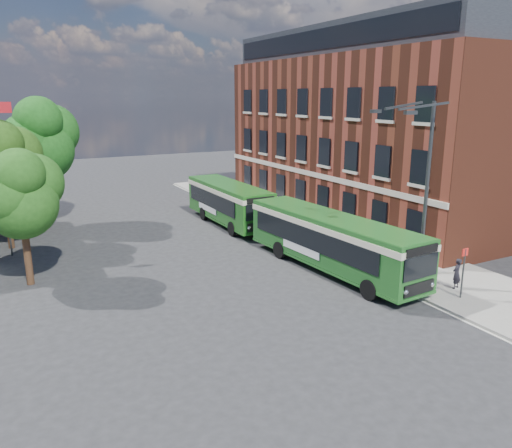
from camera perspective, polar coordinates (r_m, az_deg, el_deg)
ground at (r=24.60m, az=6.08°, el=-7.67°), size 120.00×120.00×0.00m
pavement at (r=34.61m, az=8.36°, el=-1.05°), size 6.00×48.00×0.15m
kerb_line at (r=32.98m, az=4.06°, el=-1.83°), size 0.12×48.00×0.01m
brick_office at (r=40.95m, az=13.44°, el=10.90°), size 12.10×26.00×14.20m
flagpole at (r=32.12m, az=-26.96°, el=5.21°), size 0.95×0.10×9.00m
street_lamp at (r=24.82m, az=18.33°, el=3.41°), size 2.96×2.38×9.00m
bus_stop_sign at (r=24.79m, az=22.61°, el=-4.85°), size 0.35×0.08×2.52m
bus_front at (r=27.10m, az=8.61°, el=-1.56°), size 3.45×12.22×3.02m
bus_rear at (r=36.61m, az=-3.13°, el=2.76°), size 2.68×9.91×3.02m
pedestrian_a at (r=26.07m, az=21.95°, el=-5.27°), size 0.62×0.48×1.51m
pedestrian_b at (r=27.98m, az=18.51°, el=-3.36°), size 1.07×1.00×1.76m
tree_left at (r=26.58m, az=-25.24°, el=3.23°), size 4.09×3.89×6.91m
tree_mid at (r=33.66m, az=-27.02°, el=6.32°), size 4.70×4.47×7.93m
tree_right at (r=38.53m, az=-23.44°, el=8.87°), size 5.47×5.20×9.24m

